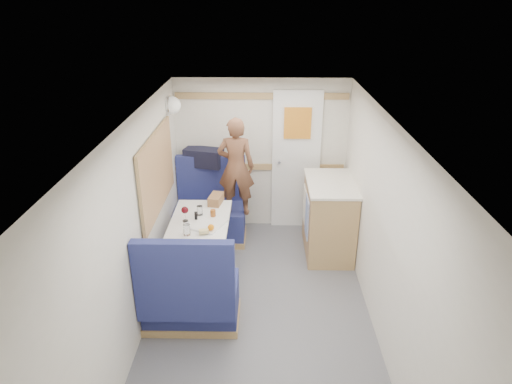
{
  "coord_description": "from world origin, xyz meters",
  "views": [
    {
      "loc": [
        0.03,
        -3.37,
        2.97
      ],
      "look_at": [
        -0.05,
        0.9,
        1.08
      ],
      "focal_mm": 32.0,
      "sensor_mm": 36.0,
      "label": 1
    }
  ],
  "objects_px": {
    "bread_loaf": "(216,199)",
    "dinette_table": "(201,230)",
    "cheese_block": "(204,231)",
    "tumbler_left": "(187,230)",
    "bench_near": "(191,299)",
    "orange_fruit": "(211,227)",
    "tumbler_right": "(200,210)",
    "wine_glass": "(185,211)",
    "tray": "(209,225)",
    "beer_glass": "(213,214)",
    "pepper_grinder": "(196,216)",
    "bench_far": "(211,216)",
    "person": "(236,167)",
    "galley_counter": "(328,217)",
    "dome_light": "(172,105)",
    "duffel_bag": "(204,157)"
  },
  "relations": [
    {
      "from": "tumbler_right",
      "to": "orange_fruit",
      "type": "bearing_deg",
      "value": -66.76
    },
    {
      "from": "bench_near",
      "to": "dome_light",
      "type": "xyz_separation_m",
      "value": [
        -0.39,
        1.71,
        1.45
      ]
    },
    {
      "from": "duffel_bag",
      "to": "galley_counter",
      "type": "bearing_deg",
      "value": -5.88
    },
    {
      "from": "dinette_table",
      "to": "tumbler_right",
      "type": "xyz_separation_m",
      "value": [
        -0.01,
        0.08,
        0.21
      ]
    },
    {
      "from": "bench_near",
      "to": "tray",
      "type": "relative_size",
      "value": 3.02
    },
    {
      "from": "cheese_block",
      "to": "pepper_grinder",
      "type": "height_order",
      "value": "pepper_grinder"
    },
    {
      "from": "dome_light",
      "to": "person",
      "type": "distance_m",
      "value": 1.03
    },
    {
      "from": "tray",
      "to": "bread_loaf",
      "type": "height_order",
      "value": "bread_loaf"
    },
    {
      "from": "person",
      "to": "bread_loaf",
      "type": "height_order",
      "value": "person"
    },
    {
      "from": "person",
      "to": "bread_loaf",
      "type": "bearing_deg",
      "value": 58.08
    },
    {
      "from": "tray",
      "to": "tumbler_left",
      "type": "bearing_deg",
      "value": -134.25
    },
    {
      "from": "cheese_block",
      "to": "tumbler_left",
      "type": "relative_size",
      "value": 0.81
    },
    {
      "from": "bench_near",
      "to": "orange_fruit",
      "type": "relative_size",
      "value": 16.16
    },
    {
      "from": "beer_glass",
      "to": "galley_counter",
      "type": "bearing_deg",
      "value": 22.21
    },
    {
      "from": "tray",
      "to": "beer_glass",
      "type": "height_order",
      "value": "beer_glass"
    },
    {
      "from": "beer_glass",
      "to": "pepper_grinder",
      "type": "xyz_separation_m",
      "value": [
        -0.18,
        -0.04,
        -0.0
      ]
    },
    {
      "from": "wine_glass",
      "to": "tumbler_left",
      "type": "bearing_deg",
      "value": -77.81
    },
    {
      "from": "pepper_grinder",
      "to": "person",
      "type": "bearing_deg",
      "value": 61.33
    },
    {
      "from": "galley_counter",
      "to": "bread_loaf",
      "type": "bearing_deg",
      "value": -172.53
    },
    {
      "from": "dinette_table",
      "to": "wine_glass",
      "type": "height_order",
      "value": "wine_glass"
    },
    {
      "from": "tumbler_left",
      "to": "tumbler_right",
      "type": "relative_size",
      "value": 1.12
    },
    {
      "from": "tray",
      "to": "wine_glass",
      "type": "bearing_deg",
      "value": 161.04
    },
    {
      "from": "bench_far",
      "to": "cheese_block",
      "type": "height_order",
      "value": "bench_far"
    },
    {
      "from": "bench_near",
      "to": "cheese_block",
      "type": "relative_size",
      "value": 11.11
    },
    {
      "from": "bench_near",
      "to": "wine_glass",
      "type": "height_order",
      "value": "bench_near"
    },
    {
      "from": "cheese_block",
      "to": "tumbler_left",
      "type": "height_order",
      "value": "tumbler_left"
    },
    {
      "from": "bread_loaf",
      "to": "dinette_table",
      "type": "bearing_deg",
      "value": -109.58
    },
    {
      "from": "bench_near",
      "to": "person",
      "type": "relative_size",
      "value": 0.87
    },
    {
      "from": "bench_near",
      "to": "duffel_bag",
      "type": "distance_m",
      "value": 2.11
    },
    {
      "from": "dinette_table",
      "to": "tumbler_left",
      "type": "relative_size",
      "value": 7.88
    },
    {
      "from": "duffel_bag",
      "to": "bread_loaf",
      "type": "relative_size",
      "value": 1.97
    },
    {
      "from": "person",
      "to": "tumbler_right",
      "type": "distance_m",
      "value": 0.76
    },
    {
      "from": "bench_near",
      "to": "bench_far",
      "type": "bearing_deg",
      "value": 90.0
    },
    {
      "from": "tumbler_right",
      "to": "wine_glass",
      "type": "bearing_deg",
      "value": -131.34
    },
    {
      "from": "galley_counter",
      "to": "bread_loaf",
      "type": "xyz_separation_m",
      "value": [
        -1.33,
        -0.17,
        0.3
      ]
    },
    {
      "from": "orange_fruit",
      "to": "tray",
      "type": "bearing_deg",
      "value": 102.97
    },
    {
      "from": "dinette_table",
      "to": "beer_glass",
      "type": "bearing_deg",
      "value": 2.97
    },
    {
      "from": "dinette_table",
      "to": "bread_loaf",
      "type": "relative_size",
      "value": 3.77
    },
    {
      "from": "tray",
      "to": "bench_far",
      "type": "bearing_deg",
      "value": 96.53
    },
    {
      "from": "galley_counter",
      "to": "pepper_grinder",
      "type": "xyz_separation_m",
      "value": [
        -1.51,
        -0.58,
        0.3
      ]
    },
    {
      "from": "tray",
      "to": "tumbler_left",
      "type": "distance_m",
      "value": 0.29
    },
    {
      "from": "bench_far",
      "to": "cheese_block",
      "type": "relative_size",
      "value": 11.11
    },
    {
      "from": "person",
      "to": "tumbler_right",
      "type": "xyz_separation_m",
      "value": [
        -0.37,
        -0.61,
        -0.28
      ]
    },
    {
      "from": "pepper_grinder",
      "to": "wine_glass",
      "type": "bearing_deg",
      "value": -158.13
    },
    {
      "from": "orange_fruit",
      "to": "bread_loaf",
      "type": "relative_size",
      "value": 0.27
    },
    {
      "from": "beer_glass",
      "to": "bread_loaf",
      "type": "relative_size",
      "value": 0.38
    },
    {
      "from": "dinette_table",
      "to": "person",
      "type": "xyz_separation_m",
      "value": [
        0.35,
        0.68,
        0.49
      ]
    },
    {
      "from": "galley_counter",
      "to": "duffel_bag",
      "type": "relative_size",
      "value": 1.92
    },
    {
      "from": "pepper_grinder",
      "to": "bread_loaf",
      "type": "distance_m",
      "value": 0.44
    },
    {
      "from": "tumbler_left",
      "to": "bread_loaf",
      "type": "xyz_separation_m",
      "value": [
        0.22,
        0.75,
        -0.01
      ]
    }
  ]
}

